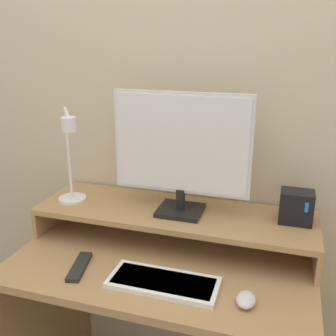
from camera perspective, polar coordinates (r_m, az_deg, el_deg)
The scene contains 9 objects.
wall_back at distance 1.64m, azimuth 3.01°, elevation 7.69°, with size 6.00×0.05×2.50m.
desk at distance 1.63m, azimuth -0.76°, elevation -20.16°, with size 1.10×0.64×0.78m.
monitor_shelf at distance 1.57m, azimuth 0.92°, elevation -6.80°, with size 1.10×0.34×0.13m.
monitor at distance 1.46m, azimuth 1.92°, elevation 2.66°, with size 0.52×0.16×0.47m.
desk_lamp at distance 1.57m, azimuth -13.99°, elevation 0.90°, with size 0.19×0.24×0.39m.
router_dock at distance 1.52m, azimuth 18.11°, elevation -5.38°, with size 0.12×0.09×0.12m.
keyboard at distance 1.35m, azimuth -0.69°, elevation -16.27°, with size 0.37×0.16×0.02m.
mouse at distance 1.29m, azimuth 11.24°, elevation -18.21°, with size 0.06×0.08×0.03m.
remote_control at distance 1.46m, azimuth -12.73°, elevation -13.78°, with size 0.08×0.18×0.02m.
Camera 1 is at (0.40, -0.89, 1.56)m, focal length 42.00 mm.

